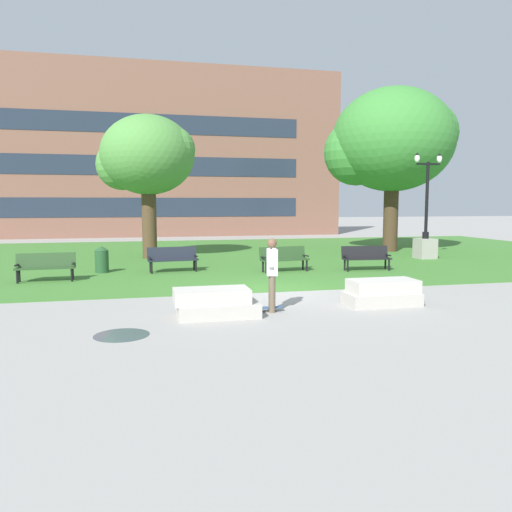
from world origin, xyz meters
The scene contains 16 objects.
ground_plane centered at (0.00, 0.00, 0.00)m, with size 140.00×140.00×0.00m, color gray.
grass_lawn centered at (0.00, 10.00, 0.01)m, with size 40.00×20.00×0.02m, color #3D752D.
concrete_block_center centered at (-2.09, -2.68, 0.31)m, with size 1.87×0.90×0.64m.
concrete_block_left centered at (2.12, -2.33, 0.31)m, with size 1.80×0.90×0.64m.
person_skateboarder centered at (-0.72, -2.41, 0.97)m, with size 0.32×0.59×1.71m.
skateboard centered at (-0.98, -2.36, 0.09)m, with size 1.04×0.35×0.14m.
puddle centered at (-4.06, -3.80, 0.00)m, with size 1.06×1.06×0.01m, color #47515B.
park_bench_near_left centered at (-6.65, 3.46, 0.54)m, with size 1.82×0.60×0.90m.
park_bench_near_right centered at (1.42, 3.97, 0.54)m, with size 1.85×0.75×0.90m.
park_bench_far_left centered at (4.49, 3.59, 0.54)m, with size 1.83×0.65×0.90m.
park_bench_far_right centered at (-2.55, 4.79, 0.54)m, with size 1.85×0.73×0.90m.
lamp_post_left centered at (8.86, 6.68, 0.99)m, with size 1.32×0.80×4.72m.
tree_near_right centered at (8.90, 10.20, 5.63)m, with size 6.46×6.15×8.32m.
tree_far_right centered at (-3.33, 9.60, 4.56)m, with size 4.36×4.15×6.39m.
trash_bin centered at (-5.05, 5.15, 0.50)m, with size 0.49×0.49×0.96m.
building_facade_distant centered at (-2.65, 24.50, 6.33)m, with size 28.91×1.03×12.67m.
Camera 1 is at (-3.66, -13.46, 2.52)m, focal length 35.00 mm.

